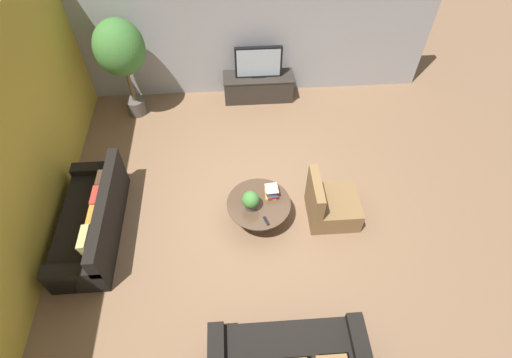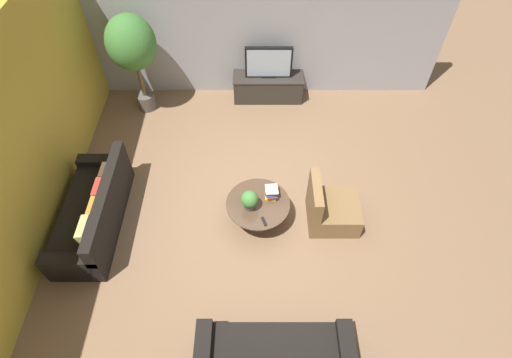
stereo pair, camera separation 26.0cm
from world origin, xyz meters
The scene contains 12 objects.
ground_plane centered at (0.00, 0.00, 0.00)m, with size 24.00×24.00×0.00m, color brown.
back_wall_stone centered at (0.00, 3.26, 1.50)m, with size 7.40×0.12×3.00m, color #939399.
side_wall_left centered at (-3.26, 0.20, 1.50)m, with size 0.12×7.40×3.00m, color gold.
media_console centered at (0.25, 2.94, 0.28)m, with size 1.44×0.50×0.55m.
television centered at (0.25, 2.94, 0.87)m, with size 0.94×0.13×0.66m.
coffee_table centered at (0.03, -0.18, 0.30)m, with size 1.01×1.01×0.43m.
couch_by_wall centered at (-2.56, -0.27, 0.29)m, with size 0.84×2.08×0.84m.
armchair_wicker centered at (1.19, -0.19, 0.27)m, with size 0.80×0.76×0.86m.
potted_palm_tall centered at (-2.27, 2.62, 1.44)m, with size 0.91×0.91×2.03m.
potted_plant_tabletop centered at (-0.10, -0.26, 0.62)m, with size 0.27×0.27×0.35m.
book_stack centered at (0.24, -0.03, 0.51)m, with size 0.21×0.25×0.16m.
remote_black centered at (0.12, -0.53, 0.44)m, with size 0.04×0.16×0.02m, color black.
Camera 1 is at (-0.26, -3.87, 5.48)m, focal length 28.00 mm.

